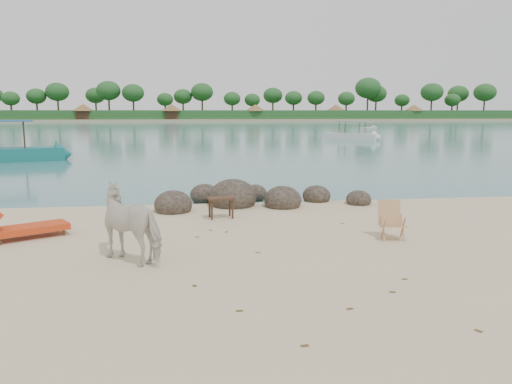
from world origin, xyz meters
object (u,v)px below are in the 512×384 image
Objects in this scene: boulders at (246,199)px; lounge_chair at (29,226)px; side_table at (221,209)px; deck_chair at (393,222)px; cow at (134,224)px.

lounge_chair is at bearing -147.39° from boulders.
deck_chair reaches higher than side_table.
side_table is 0.82× the size of deck_chair.
deck_chair is at bearing -58.81° from boulders.
lounge_chair reaches higher than side_table.
boulders reaches higher than lounge_chair.
cow reaches higher than deck_chair.
cow reaches higher than lounge_chair.
cow is at bearing -126.39° from side_table.
boulders is at bearing -165.67° from cow.
lounge_chair is (-5.06, -3.24, 0.10)m from boulders.
lounge_chair is 7.82m from deck_chair.
side_table is at bearing -11.17° from lounge_chair.
deck_chair is at bearing 139.31° from cow.
cow is 2.50× the size of side_table.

